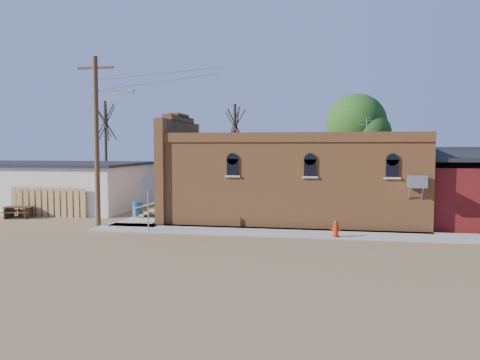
% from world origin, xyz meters
% --- Properties ---
extents(ground, '(120.00, 120.00, 0.00)m').
position_xyz_m(ground, '(0.00, 0.00, 0.00)').
color(ground, olive).
rests_on(ground, ground).
extents(sidewalk_south, '(19.00, 2.20, 0.08)m').
position_xyz_m(sidewalk_south, '(1.50, 0.90, 0.04)').
color(sidewalk_south, '#9E9991').
rests_on(sidewalk_south, ground).
extents(sidewalk_west, '(2.60, 10.00, 0.08)m').
position_xyz_m(sidewalk_west, '(-6.30, 6.00, 0.04)').
color(sidewalk_west, '#9E9991').
rests_on(sidewalk_west, ground).
extents(brick_bar, '(16.40, 7.97, 6.30)m').
position_xyz_m(brick_bar, '(1.64, 5.49, 2.34)').
color(brick_bar, '#B86F38').
rests_on(brick_bar, ground).
extents(red_shed, '(5.40, 6.40, 4.30)m').
position_xyz_m(red_shed, '(11.50, 5.50, 2.27)').
color(red_shed, '#5B170F').
rests_on(red_shed, ground).
extents(storage_building, '(20.40, 8.40, 3.17)m').
position_xyz_m(storage_building, '(-19.00, 8.00, 1.60)').
color(storage_building, silver).
rests_on(storage_building, ground).
extents(wood_fence, '(5.20, 0.10, 1.80)m').
position_xyz_m(wood_fence, '(-12.80, 3.80, 0.90)').
color(wood_fence, '#A6814B').
rests_on(wood_fence, ground).
extents(utility_pole, '(3.12, 0.26, 9.00)m').
position_xyz_m(utility_pole, '(-8.14, 1.20, 4.77)').
color(utility_pole, '#4A351D').
rests_on(utility_pole, ground).
extents(tree_bare_near, '(2.80, 2.80, 7.65)m').
position_xyz_m(tree_bare_near, '(-3.00, 13.00, 5.96)').
color(tree_bare_near, '#4A402A').
rests_on(tree_bare_near, ground).
extents(tree_bare_far, '(2.80, 2.80, 8.16)m').
position_xyz_m(tree_bare_far, '(-14.00, 14.00, 6.36)').
color(tree_bare_far, '#4A402A').
rests_on(tree_bare_far, ground).
extents(tree_leafy, '(4.40, 4.40, 8.15)m').
position_xyz_m(tree_leafy, '(6.00, 13.50, 5.93)').
color(tree_leafy, '#4A402A').
rests_on(tree_leafy, ground).
extents(fire_hydrant, '(0.45, 0.43, 0.77)m').
position_xyz_m(fire_hydrant, '(4.27, -0.00, 0.46)').
color(fire_hydrant, '#B7260A').
rests_on(fire_hydrant, sidewalk_south).
extents(stop_sign, '(0.68, 0.43, 2.78)m').
position_xyz_m(stop_sign, '(-4.90, 0.00, 2.21)').
color(stop_sign, '#929297').
rests_on(stop_sign, sidewalk_south).
extents(trash_barrel, '(0.64, 0.64, 0.90)m').
position_xyz_m(trash_barrel, '(-7.30, 4.36, 0.53)').
color(trash_barrel, navy).
rests_on(trash_barrel, sidewalk_west).
extents(picnic_table, '(1.83, 1.51, 0.68)m').
position_xyz_m(picnic_table, '(-14.36, 3.20, 0.45)').
color(picnic_table, '#48321C').
rests_on(picnic_table, ground).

